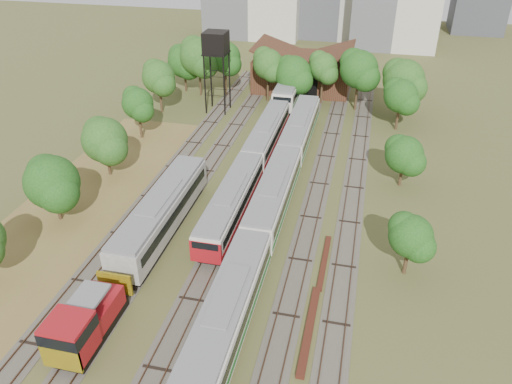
% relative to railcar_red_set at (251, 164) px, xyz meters
% --- Properties ---
extents(ground, '(240.00, 240.00, 0.00)m').
position_rel_railcar_red_set_xyz_m(ground, '(2.00, -24.38, -1.91)').
color(ground, '#475123').
rests_on(ground, ground).
extents(dry_grass_patch, '(14.00, 60.00, 0.04)m').
position_rel_railcar_red_set_xyz_m(dry_grass_patch, '(-16.00, -16.38, -1.89)').
color(dry_grass_patch, brown).
rests_on(dry_grass_patch, ground).
extents(tracks, '(24.60, 80.00, 0.19)m').
position_rel_railcar_red_set_xyz_m(tracks, '(1.33, 0.62, -1.87)').
color(tracks, '#4C473D').
rests_on(tracks, ground).
extents(railcar_red_set, '(2.92, 34.58, 3.61)m').
position_rel_railcar_red_set_xyz_m(railcar_red_set, '(0.00, 0.00, 0.00)').
color(railcar_red_set, black).
rests_on(railcar_red_set, ground).
extents(railcar_green_set, '(3.16, 52.08, 3.91)m').
position_rel_railcar_red_set_xyz_m(railcar_green_set, '(4.00, -6.60, 0.15)').
color(railcar_green_set, black).
rests_on(railcar_green_set, ground).
extents(railcar_rear, '(3.25, 16.08, 4.03)m').
position_rel_railcar_red_set_xyz_m(railcar_rear, '(0.00, 27.25, 0.22)').
color(railcar_rear, black).
rests_on(railcar_rear, ground).
extents(shunter_locomotive, '(3.03, 8.11, 3.97)m').
position_rel_railcar_red_set_xyz_m(shunter_locomotive, '(-6.00, -27.48, 0.03)').
color(shunter_locomotive, black).
rests_on(shunter_locomotive, ground).
extents(old_grey_coach, '(3.30, 18.00, 4.09)m').
position_rel_railcar_red_set_xyz_m(old_grey_coach, '(-6.00, -12.52, 0.32)').
color(old_grey_coach, black).
rests_on(old_grey_coach, ground).
extents(water_tower, '(3.50, 3.50, 12.08)m').
position_rel_railcar_red_set_xyz_m(water_tower, '(-10.19, 20.09, 8.28)').
color(water_tower, black).
rests_on(water_tower, ground).
extents(rail_pile_near, '(0.62, 9.36, 0.31)m').
position_rel_railcar_red_set_xyz_m(rail_pile_near, '(10.00, -22.35, -1.75)').
color(rail_pile_near, '#4F2116').
rests_on(rail_pile_near, ground).
extents(rail_pile_far, '(0.49, 7.90, 0.26)m').
position_rel_railcar_red_set_xyz_m(rail_pile_far, '(10.20, -13.85, -1.78)').
color(rail_pile_far, '#4F2116').
rests_on(rail_pile_far, ground).
extents(maintenance_shed, '(16.45, 11.55, 7.58)m').
position_rel_railcar_red_set_xyz_m(maintenance_shed, '(1.00, 33.60, 1.00)').
color(maintenance_shed, '#3C1E16').
rests_on(maintenance_shed, ground).
extents(tree_band_left, '(7.95, 66.71, 8.03)m').
position_rel_railcar_red_set_xyz_m(tree_band_left, '(-17.96, -0.39, 2.98)').
color(tree_band_left, '#382616').
rests_on(tree_band_left, ground).
extents(tree_band_far, '(38.39, 9.14, 9.63)m').
position_rel_railcar_red_set_xyz_m(tree_band_far, '(0.76, 25.57, 4.10)').
color(tree_band_far, '#382616').
rests_on(tree_band_far, ground).
extents(tree_band_right, '(4.78, 36.76, 7.35)m').
position_rel_railcar_red_set_xyz_m(tree_band_right, '(17.00, 5.87, 2.50)').
color(tree_band_right, '#382616').
rests_on(tree_band_right, ground).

